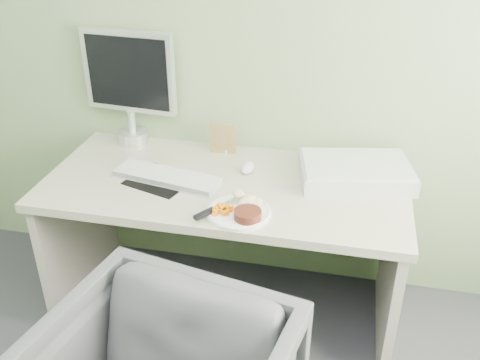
% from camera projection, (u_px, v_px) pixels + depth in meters
% --- Properties ---
extents(wall_back, '(3.50, 0.00, 3.50)m').
position_uv_depth(wall_back, '(243.00, 20.00, 2.38)').
color(wall_back, gray).
rests_on(wall_back, floor).
extents(desk, '(1.60, 0.75, 0.73)m').
position_uv_depth(desk, '(226.00, 216.00, 2.45)').
color(desk, beige).
rests_on(desk, floor).
extents(plate, '(0.26, 0.26, 0.01)m').
position_uv_depth(plate, '(239.00, 212.00, 2.13)').
color(plate, white).
rests_on(plate, desk).
extents(steak, '(0.13, 0.13, 0.03)m').
position_uv_depth(steak, '(248.00, 215.00, 2.07)').
color(steak, black).
rests_on(steak, plate).
extents(potato_pile, '(0.12, 0.10, 0.06)m').
position_uv_depth(potato_pile, '(248.00, 199.00, 2.15)').
color(potato_pile, tan).
rests_on(potato_pile, plate).
extents(carrot_heap, '(0.08, 0.08, 0.04)m').
position_uv_depth(carrot_heap, '(224.00, 208.00, 2.10)').
color(carrot_heap, orange).
rests_on(carrot_heap, plate).
extents(steak_knife, '(0.16, 0.22, 0.02)m').
position_uv_depth(steak_knife, '(212.00, 210.00, 2.11)').
color(steak_knife, silver).
rests_on(steak_knife, plate).
extents(mousepad, '(0.32, 0.30, 0.00)m').
position_uv_depth(mousepad, '(161.00, 180.00, 2.37)').
color(mousepad, black).
rests_on(mousepad, desk).
extents(keyboard, '(0.50, 0.23, 0.02)m').
position_uv_depth(keyboard, '(167.00, 176.00, 2.37)').
color(keyboard, white).
rests_on(keyboard, desk).
extents(computer_mouse, '(0.07, 0.11, 0.04)m').
position_uv_depth(computer_mouse, '(247.00, 168.00, 2.44)').
color(computer_mouse, white).
rests_on(computer_mouse, desk).
extents(photo_frame, '(0.12, 0.02, 0.15)m').
position_uv_depth(photo_frame, '(223.00, 138.00, 2.58)').
color(photo_frame, olive).
rests_on(photo_frame, desk).
extents(eyedrop_bottle, '(0.02, 0.02, 0.07)m').
position_uv_depth(eyedrop_bottle, '(227.00, 147.00, 2.60)').
color(eyedrop_bottle, white).
rests_on(eyedrop_bottle, desk).
extents(scanner, '(0.53, 0.41, 0.07)m').
position_uv_depth(scanner, '(355.00, 172.00, 2.36)').
color(scanner, '#B5B7BC').
rests_on(scanner, desk).
extents(monitor, '(0.47, 0.15, 0.56)m').
position_uv_depth(monitor, '(129.00, 81.00, 2.58)').
color(monitor, silver).
rests_on(monitor, desk).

